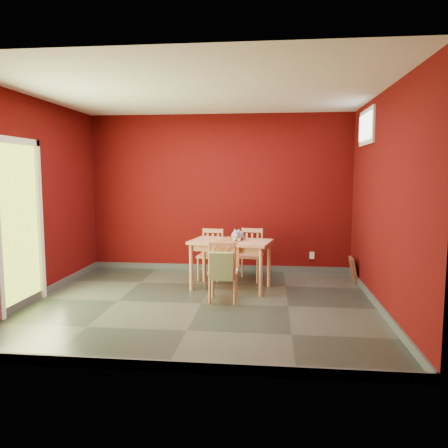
# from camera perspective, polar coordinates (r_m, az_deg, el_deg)

# --- Properties ---
(ground) EXTENTS (4.50, 4.50, 0.00)m
(ground) POSITION_cam_1_polar(r_m,az_deg,el_deg) (5.81, -2.98, -10.33)
(ground) COLOR #2D342D
(ground) RESTS_ON ground
(room_shell) EXTENTS (4.50, 4.50, 4.50)m
(room_shell) POSITION_cam_1_polar(r_m,az_deg,el_deg) (5.79, -2.98, -9.86)
(room_shell) COLOR #4A0707
(room_shell) RESTS_ON ground
(doorway) EXTENTS (0.06, 1.01, 2.13)m
(doorway) POSITION_cam_1_polar(r_m,az_deg,el_deg) (5.99, -25.24, 0.55)
(doorway) COLOR #B7D838
(doorway) RESTS_ON ground
(window) EXTENTS (0.05, 0.90, 0.50)m
(window) POSITION_cam_1_polar(r_m,az_deg,el_deg) (6.66, 18.10, 11.96)
(window) COLOR white
(window) RESTS_ON room_shell
(outlet_plate) EXTENTS (0.08, 0.02, 0.12)m
(outlet_plate) POSITION_cam_1_polar(r_m,az_deg,el_deg) (7.64, 11.41, -4.03)
(outlet_plate) COLOR silver
(outlet_plate) RESTS_ON room_shell
(dining_table) EXTENTS (1.26, 0.88, 0.72)m
(dining_table) POSITION_cam_1_polar(r_m,az_deg,el_deg) (6.41, 0.88, -2.95)
(dining_table) COLOR tan
(dining_table) RESTS_ON ground
(table_runner) EXTENTS (0.43, 0.70, 0.33)m
(table_runner) POSITION_cam_1_polar(r_m,az_deg,el_deg) (6.30, 0.79, -2.75)
(table_runner) COLOR brown
(table_runner) RESTS_ON dining_table
(chair_far_left) EXTENTS (0.42, 0.42, 0.80)m
(chair_far_left) POSITION_cam_1_polar(r_m,az_deg,el_deg) (7.05, -1.70, -3.88)
(chair_far_left) COLOR tan
(chair_far_left) RESTS_ON ground
(chair_far_right) EXTENTS (0.44, 0.44, 0.81)m
(chair_far_right) POSITION_cam_1_polar(r_m,az_deg,el_deg) (7.03, 3.45, -3.88)
(chair_far_right) COLOR tan
(chair_far_right) RESTS_ON ground
(chair_near) EXTENTS (0.39, 0.39, 0.81)m
(chair_near) POSITION_cam_1_polar(r_m,az_deg,el_deg) (5.80, -0.14, -6.09)
(chair_near) COLOR tan
(chair_near) RESTS_ON ground
(tote_bag) EXTENTS (0.30, 0.18, 0.43)m
(tote_bag) POSITION_cam_1_polar(r_m,az_deg,el_deg) (5.58, -0.34, -5.55)
(tote_bag) COLOR #7C8E5B
(tote_bag) RESTS_ON chair_near
(cat) EXTENTS (0.24, 0.41, 0.19)m
(cat) POSITION_cam_1_polar(r_m,az_deg,el_deg) (6.44, 1.79, -1.23)
(cat) COLOR slate
(cat) RESTS_ON table_runner
(picture_frame) EXTENTS (0.14, 0.38, 0.38)m
(picture_frame) POSITION_cam_1_polar(r_m,az_deg,el_deg) (7.18, 16.51, -5.75)
(picture_frame) COLOR brown
(picture_frame) RESTS_ON ground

